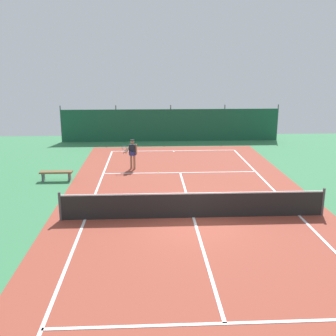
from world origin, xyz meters
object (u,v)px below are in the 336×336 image
tennis_ball_near_player (159,172)px  parked_car (221,123)px  tennis_net (194,205)px  tennis_player (132,152)px  courtside_bench (56,174)px

tennis_ball_near_player → parked_car: size_ratio=0.01×
tennis_net → tennis_player: bearing=109.3°
tennis_ball_near_player → courtside_bench: 5.33m
tennis_player → tennis_ball_near_player: (1.42, -0.83, -0.93)m
tennis_net → parked_car: parked_car is taller
tennis_player → parked_car: parked_car is taller
tennis_ball_near_player → courtside_bench: (-5.16, -1.29, 0.34)m
parked_car → courtside_bench: bearing=59.3°
tennis_ball_near_player → courtside_bench: size_ratio=0.04×
tennis_player → courtside_bench: bearing=55.3°
tennis_player → tennis_ball_near_player: 1.89m
tennis_player → courtside_bench: 4.34m
parked_car → tennis_player: bearing=66.1°
tennis_player → parked_car: bearing=-96.1°
tennis_player → parked_car: 13.35m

